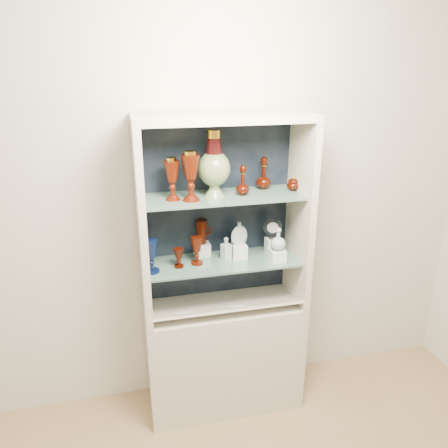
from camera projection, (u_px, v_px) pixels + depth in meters
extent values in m
cube|color=beige|center=(216.00, 197.00, 2.76)|extent=(3.50, 0.02, 2.80)
cube|color=beige|center=(224.00, 354.00, 2.91)|extent=(1.00, 0.40, 0.75)
cube|color=black|center=(217.00, 210.00, 2.76)|extent=(0.98, 0.02, 1.15)
cube|color=beige|center=(142.00, 227.00, 2.48)|extent=(0.04, 0.40, 1.15)
cube|color=beige|center=(300.00, 214.00, 2.69)|extent=(0.04, 0.40, 1.15)
cube|color=beige|center=(224.00, 117.00, 2.38)|extent=(1.00, 0.40, 0.04)
cube|color=slate|center=(223.00, 262.00, 2.70)|extent=(0.92, 0.34, 0.01)
cube|color=slate|center=(223.00, 197.00, 2.55)|extent=(0.92, 0.34, 0.01)
cube|color=beige|center=(228.00, 310.00, 2.67)|extent=(0.92, 0.17, 0.09)
cube|color=white|center=(237.00, 306.00, 2.68)|extent=(0.10, 0.06, 0.03)
cube|color=white|center=(184.00, 313.00, 2.61)|extent=(0.10, 0.06, 0.03)
cube|color=silver|center=(202.00, 249.00, 2.77)|extent=(0.10, 0.10, 0.08)
cube|color=silver|center=(239.00, 251.00, 2.73)|extent=(0.09, 0.09, 0.09)
cube|color=silver|center=(277.00, 255.00, 2.69)|extent=(0.09, 0.09, 0.07)
cube|color=silver|center=(272.00, 246.00, 2.80)|extent=(0.08, 0.08, 0.10)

